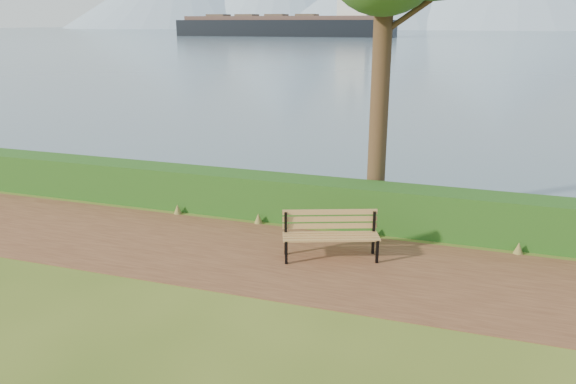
% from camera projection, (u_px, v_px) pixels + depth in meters
% --- Properties ---
extents(ground, '(140.00, 140.00, 0.00)m').
position_uv_depth(ground, '(273.00, 264.00, 10.78)').
color(ground, '#405718').
rests_on(ground, ground).
extents(path, '(40.00, 3.40, 0.01)m').
position_uv_depth(path, '(278.00, 258.00, 11.05)').
color(path, '#58301E').
rests_on(path, ground).
extents(hedge, '(32.00, 0.85, 1.00)m').
position_uv_depth(hedge, '(311.00, 200.00, 12.99)').
color(hedge, '#194814').
rests_on(hedge, ground).
extents(water, '(700.00, 510.00, 0.00)m').
position_uv_depth(water, '(475.00, 32.00, 246.66)').
color(water, slate).
rests_on(water, ground).
extents(bench, '(1.94, 1.15, 0.94)m').
position_uv_depth(bench, '(330.00, 231.00, 10.97)').
color(bench, black).
rests_on(bench, ground).
extents(cargo_ship, '(70.77, 12.60, 21.42)m').
position_uv_depth(cargo_ship, '(291.00, 26.00, 177.87)').
color(cargo_ship, black).
rests_on(cargo_ship, ground).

